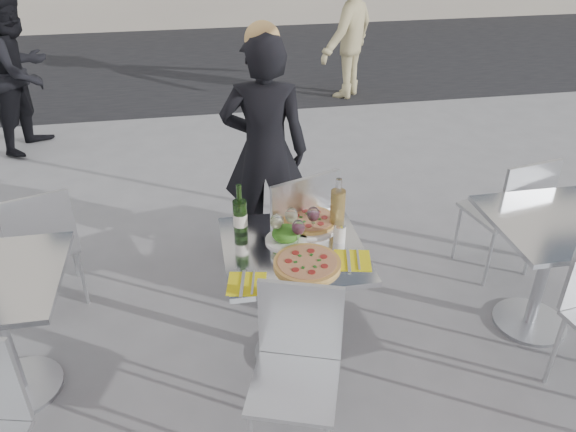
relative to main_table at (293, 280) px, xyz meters
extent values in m
plane|color=slate|center=(0.00, 0.00, -0.54)|extent=(80.00, 80.00, 0.00)
cube|color=black|center=(0.00, 6.50, -0.54)|extent=(24.00, 5.00, 0.00)
cylinder|color=#B7BABF|center=(0.00, 0.00, -0.53)|extent=(0.44, 0.44, 0.02)
cylinder|color=#B7BABF|center=(0.00, 0.00, -0.17)|extent=(0.07, 0.07, 0.72)
cube|color=silver|center=(0.00, 0.00, 0.20)|extent=(0.72, 0.72, 0.03)
cylinder|color=#B7BABF|center=(-1.50, 0.00, -0.53)|extent=(0.44, 0.44, 0.02)
cylinder|color=#B7BABF|center=(-1.50, 0.00, -0.17)|extent=(0.07, 0.07, 0.72)
cylinder|color=#B7BABF|center=(1.50, 0.00, -0.53)|extent=(0.44, 0.44, 0.02)
cylinder|color=#B7BABF|center=(1.50, 0.00, -0.17)|extent=(0.07, 0.07, 0.72)
cube|color=silver|center=(1.50, 0.00, 0.20)|extent=(0.72, 0.72, 0.03)
cylinder|color=silver|center=(0.17, 0.78, -0.30)|extent=(0.03, 0.03, 0.47)
cylinder|color=silver|center=(-0.19, 0.65, -0.30)|extent=(0.03, 0.03, 0.47)
cylinder|color=silver|center=(0.30, 0.42, -0.30)|extent=(0.03, 0.03, 0.47)
cylinder|color=silver|center=(-0.06, 0.29, -0.30)|extent=(0.03, 0.03, 0.47)
cube|color=silver|center=(0.06, 0.53, -0.05)|extent=(0.57, 0.57, 0.03)
cube|color=silver|center=(0.13, 0.33, 0.20)|extent=(0.43, 0.18, 0.47)
cylinder|color=silver|center=(-0.22, -0.42, -0.33)|extent=(0.02, 0.02, 0.42)
cylinder|color=silver|center=(0.10, -0.52, -0.33)|extent=(0.02, 0.02, 0.42)
cube|color=silver|center=(-0.11, -0.63, -0.11)|extent=(0.50, 0.50, 0.02)
cube|color=silver|center=(-0.05, -0.44, 0.11)|extent=(0.38, 0.15, 0.42)
cylinder|color=silver|center=(-1.34, 1.00, -0.33)|extent=(0.02, 0.02, 0.42)
cylinder|color=silver|center=(-1.65, 0.90, -0.33)|extent=(0.02, 0.02, 0.42)
cylinder|color=silver|center=(-1.23, 0.68, -0.33)|extent=(0.02, 0.02, 0.42)
cylinder|color=silver|center=(-1.55, 0.58, -0.33)|extent=(0.02, 0.02, 0.42)
cube|color=silver|center=(-1.44, 0.79, -0.11)|extent=(0.49, 0.49, 0.02)
cube|color=silver|center=(-1.38, 0.61, 0.11)|extent=(0.37, 0.14, 0.42)
cylinder|color=silver|center=(1.67, 0.82, -0.32)|extent=(0.02, 0.02, 0.44)
cylinder|color=silver|center=(1.33, 0.75, -0.32)|extent=(0.02, 0.02, 0.44)
cylinder|color=silver|center=(1.74, 0.47, -0.32)|extent=(0.02, 0.02, 0.44)
cylinder|color=silver|center=(1.40, 0.40, -0.32)|extent=(0.02, 0.02, 0.44)
cube|color=silver|center=(1.54, 0.61, -0.09)|extent=(0.48, 0.48, 0.02)
cube|color=silver|center=(1.58, 0.41, 0.14)|extent=(0.41, 0.10, 0.44)
cylinder|color=silver|center=(1.33, -0.46, -0.30)|extent=(0.03, 0.03, 0.47)
imported|color=black|center=(0.01, 1.08, 0.27)|extent=(0.65, 0.48, 1.61)
imported|color=black|center=(-2.06, 3.40, 0.24)|extent=(0.83, 0.92, 1.56)
imported|color=tan|center=(1.48, 4.40, 0.28)|extent=(1.16, 1.20, 1.64)
cylinder|color=tan|center=(0.04, -0.16, 0.22)|extent=(0.33, 0.33, 0.02)
cylinder|color=#CEBB85|center=(0.04, -0.16, 0.23)|extent=(0.29, 0.29, 0.00)
cylinder|color=white|center=(0.13, 0.22, 0.22)|extent=(0.33, 0.33, 0.01)
cylinder|color=tan|center=(0.13, 0.21, 0.23)|extent=(0.29, 0.29, 0.02)
cylinder|color=#CEBB85|center=(0.13, 0.21, 0.24)|extent=(0.26, 0.26, 0.00)
cylinder|color=white|center=(-0.02, 0.07, 0.22)|extent=(0.22, 0.22, 0.01)
ellipsoid|color=#1D701C|center=(-0.02, 0.07, 0.26)|extent=(0.15, 0.15, 0.08)
sphere|color=#B21914|center=(0.02, 0.09, 0.27)|extent=(0.03, 0.03, 0.03)
cylinder|color=#2F5A22|center=(-0.25, 0.18, 0.31)|extent=(0.07, 0.07, 0.20)
cone|color=#2F5A22|center=(-0.25, 0.18, 0.41)|extent=(0.07, 0.07, 0.03)
cylinder|color=#2F5A22|center=(-0.25, 0.18, 0.46)|extent=(0.03, 0.03, 0.10)
cylinder|color=silver|center=(-0.25, 0.18, 0.30)|extent=(0.07, 0.08, 0.07)
cylinder|color=tan|center=(0.27, 0.16, 0.32)|extent=(0.08, 0.08, 0.22)
cylinder|color=white|center=(0.27, 0.16, 0.46)|extent=(0.03, 0.03, 0.08)
cylinder|color=white|center=(0.25, 0.02, 0.26)|extent=(0.06, 0.06, 0.09)
cylinder|color=silver|center=(0.25, 0.02, 0.31)|extent=(0.06, 0.06, 0.02)
cylinder|color=white|center=(-0.07, 0.08, 0.21)|extent=(0.06, 0.06, 0.00)
cylinder|color=white|center=(-0.07, 0.08, 0.26)|extent=(0.01, 0.01, 0.09)
ellipsoid|color=white|center=(-0.07, 0.08, 0.33)|extent=(0.07, 0.07, 0.08)
ellipsoid|color=#F9F4AF|center=(-0.07, 0.08, 0.32)|extent=(0.05, 0.05, 0.05)
cylinder|color=white|center=(0.01, 0.13, 0.21)|extent=(0.06, 0.06, 0.00)
cylinder|color=white|center=(0.01, 0.13, 0.26)|extent=(0.01, 0.01, 0.09)
ellipsoid|color=white|center=(0.01, 0.13, 0.33)|extent=(0.07, 0.07, 0.08)
ellipsoid|color=#F9F4AF|center=(0.01, 0.13, 0.32)|extent=(0.05, 0.05, 0.05)
cylinder|color=white|center=(0.03, 0.01, 0.21)|extent=(0.06, 0.06, 0.00)
cylinder|color=white|center=(0.03, 0.01, 0.26)|extent=(0.01, 0.01, 0.09)
ellipsoid|color=white|center=(0.03, 0.01, 0.33)|extent=(0.07, 0.07, 0.08)
ellipsoid|color=#460A1B|center=(0.03, 0.01, 0.32)|extent=(0.05, 0.05, 0.05)
cylinder|color=white|center=(0.13, 0.12, 0.21)|extent=(0.06, 0.06, 0.00)
cylinder|color=white|center=(0.13, 0.12, 0.26)|extent=(0.01, 0.01, 0.09)
ellipsoid|color=white|center=(0.13, 0.12, 0.33)|extent=(0.07, 0.07, 0.08)
ellipsoid|color=#460A1B|center=(0.13, 0.12, 0.32)|extent=(0.05, 0.05, 0.05)
cube|color=yellow|center=(-0.27, -0.26, 0.21)|extent=(0.21, 0.21, 0.00)
cube|color=#B7BABF|center=(-0.29, -0.26, 0.22)|extent=(0.05, 0.20, 0.00)
cube|color=#B7BABF|center=(-0.24, -0.26, 0.22)|extent=(0.04, 0.18, 0.00)
cube|color=yellow|center=(0.27, -0.17, 0.21)|extent=(0.21, 0.21, 0.00)
cube|color=#B7BABF|center=(0.25, -0.17, 0.22)|extent=(0.06, 0.20, 0.00)
cube|color=#B7BABF|center=(0.30, -0.17, 0.22)|extent=(0.05, 0.18, 0.00)
camera|label=1|loc=(-0.45, -2.35, 1.84)|focal=35.00mm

